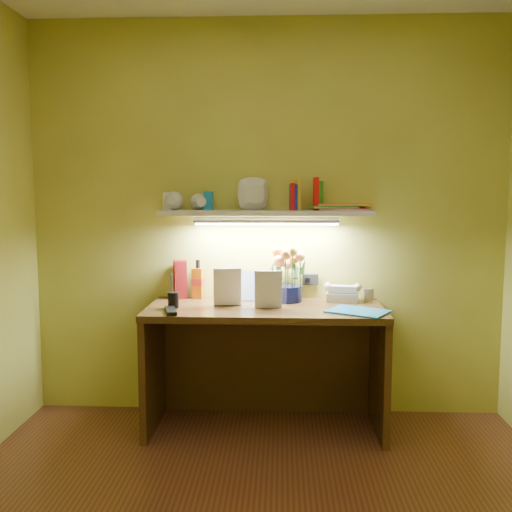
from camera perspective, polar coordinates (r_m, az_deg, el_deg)
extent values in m
cube|color=#37210F|center=(3.49, 0.92, -11.13)|extent=(1.40, 0.60, 0.75)
cube|color=#B8B8BC|center=(3.67, 11.08, -3.78)|extent=(0.08, 0.06, 0.07)
cube|color=#600A0B|center=(3.67, -7.59, -2.34)|extent=(0.10, 0.10, 0.24)
cylinder|color=black|center=(3.38, -8.28, -3.83)|extent=(0.07, 0.07, 0.16)
cube|color=black|center=(3.26, -8.52, -5.43)|extent=(0.10, 0.20, 0.02)
cube|color=#197DC9|center=(3.29, 10.16, -5.46)|extent=(0.40, 0.37, 0.01)
imported|color=white|center=(3.42, -4.28, -3.10)|extent=(0.17, 0.02, 0.23)
imported|color=silver|center=(3.34, -0.15, -3.33)|extent=(0.16, 0.02, 0.22)
cube|color=silver|center=(3.50, 1.03, 4.35)|extent=(1.30, 0.25, 0.03)
imported|color=silver|center=(3.55, -8.45, 5.28)|extent=(0.12, 0.12, 0.09)
imported|color=silver|center=(3.53, -5.48, 5.35)|extent=(0.13, 0.13, 0.10)
imported|color=silver|center=(3.51, -0.03, 5.00)|extent=(0.27, 0.27, 0.05)
cube|color=silver|center=(3.61, -8.82, 5.44)|extent=(0.05, 0.04, 0.11)
cube|color=#197DC9|center=(3.57, -4.77, 5.55)|extent=(0.06, 0.05, 0.12)
cube|color=red|center=(3.51, 3.66, 5.94)|extent=(0.03, 0.11, 0.17)
cube|color=gold|center=(3.53, 3.94, 6.10)|extent=(0.06, 0.11, 0.19)
cube|color=#1D2DB5|center=(3.52, 3.77, 5.88)|extent=(0.05, 0.12, 0.16)
cube|color=#30873B|center=(3.51, 6.35, 6.03)|extent=(0.06, 0.12, 0.18)
cube|color=red|center=(3.52, 6.02, 6.19)|extent=(0.03, 0.14, 0.20)
cube|color=pink|center=(3.55, 8.64, 4.64)|extent=(0.30, 0.22, 0.01)
cube|color=#51B357|center=(3.54, 7.80, 4.87)|extent=(0.29, 0.22, 0.01)
cube|color=orange|center=(3.57, 8.77, 5.11)|extent=(0.33, 0.24, 0.01)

